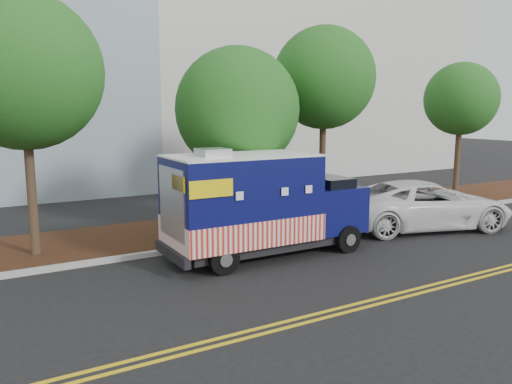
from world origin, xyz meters
TOP-DOWN VIEW (x-y plane):
  - ground at (0.00, 0.00)m, footprint 120.00×120.00m
  - curb at (0.00, 1.40)m, footprint 120.00×0.18m
  - mulch_strip at (0.00, 3.50)m, footprint 120.00×4.00m
  - centerline_near at (0.00, -4.45)m, footprint 120.00×0.10m
  - centerline_far at (0.00, -4.70)m, footprint 120.00×0.10m
  - tree_a at (-5.16, 2.82)m, footprint 4.32×4.32m
  - tree_b at (1.38, 2.67)m, footprint 4.22×4.22m
  - tree_c at (5.60, 3.41)m, footprint 3.98×3.98m
  - tree_d at (12.90, 2.76)m, footprint 3.28×3.28m
  - sign_post at (-0.81, 1.56)m, footprint 0.06×0.06m
  - food_truck at (0.57, -0.13)m, footprint 6.16×2.39m
  - white_car at (7.60, -0.10)m, footprint 6.82×4.59m

SIDE VIEW (x-z plane):
  - ground at x=0.00m, z-range 0.00..0.00m
  - centerline_near at x=0.00m, z-range 0.00..0.01m
  - centerline_far at x=0.00m, z-range 0.00..0.01m
  - curb at x=0.00m, z-range 0.00..0.15m
  - mulch_strip at x=0.00m, z-range 0.00..0.15m
  - white_car at x=7.60m, z-range 0.00..1.74m
  - sign_post at x=-0.81m, z-range 0.00..2.40m
  - food_truck at x=0.57m, z-range -0.15..3.08m
  - tree_b at x=1.38m, z-range 1.08..7.47m
  - tree_d at x=12.90m, z-range 1.54..7.94m
  - tree_a at x=-5.16m, z-range 1.56..9.04m
  - tree_c at x=5.60m, z-range 1.74..9.23m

